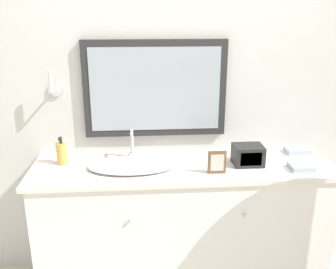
% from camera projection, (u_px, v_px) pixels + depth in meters
% --- Properties ---
extents(wall_back, '(8.00, 0.18, 2.55)m').
position_uv_depth(wall_back, '(178.00, 96.00, 2.52)').
color(wall_back, silver).
rests_on(wall_back, ground_plane).
extents(vanity_counter, '(1.88, 0.56, 0.90)m').
position_uv_depth(vanity_counter, '(182.00, 227.00, 2.49)').
color(vanity_counter, white).
rests_on(vanity_counter, ground_plane).
extents(sink_basin, '(0.54, 0.36, 0.19)m').
position_uv_depth(sink_basin, '(132.00, 164.00, 2.30)').
color(sink_basin, white).
rests_on(sink_basin, vanity_counter).
extents(soap_bottle, '(0.07, 0.07, 0.18)m').
position_uv_depth(soap_bottle, '(62.00, 153.00, 2.33)').
color(soap_bottle, gold).
rests_on(soap_bottle, vanity_counter).
extents(appliance_box, '(0.18, 0.15, 0.12)m').
position_uv_depth(appliance_box, '(248.00, 155.00, 2.33)').
color(appliance_box, black).
rests_on(appliance_box, vanity_counter).
extents(picture_frame, '(0.11, 0.01, 0.14)m').
position_uv_depth(picture_frame, '(217.00, 162.00, 2.20)').
color(picture_frame, brown).
rests_on(picture_frame, vanity_counter).
extents(hand_towel_near_sink, '(0.14, 0.12, 0.03)m').
position_uv_depth(hand_towel_near_sink, '(301.00, 167.00, 2.27)').
color(hand_towel_near_sink, '#A8B7C6').
rests_on(hand_towel_near_sink, vanity_counter).
extents(hand_towel_far_corner, '(0.18, 0.11, 0.03)m').
position_uv_depth(hand_towel_far_corner, '(298.00, 150.00, 2.54)').
color(hand_towel_far_corner, '#A8B7C6').
rests_on(hand_towel_far_corner, vanity_counter).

